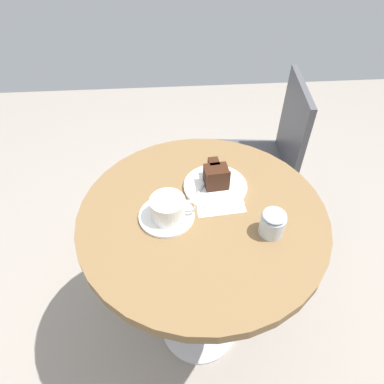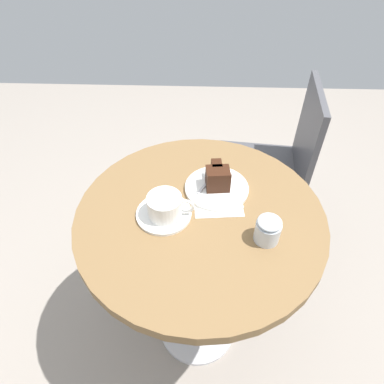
{
  "view_description": "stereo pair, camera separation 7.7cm",
  "coord_description": "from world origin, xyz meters",
  "px_view_note": "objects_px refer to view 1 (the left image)",
  "views": [
    {
      "loc": [
        -0.08,
        -0.65,
        1.48
      ],
      "look_at": [
        -0.03,
        0.04,
        0.79
      ],
      "focal_mm": 32.0,
      "sensor_mm": 36.0,
      "label": 1
    },
    {
      "loc": [
        -0.0,
        -0.65,
        1.48
      ],
      "look_at": [
        -0.03,
        0.04,
        0.79
      ],
      "focal_mm": 32.0,
      "sensor_mm": 36.0,
      "label": 2
    }
  ],
  "objects_px": {
    "teaspoon": "(183,220)",
    "fork": "(211,174)",
    "coffee_cup": "(169,208)",
    "napkin": "(217,196)",
    "cake_plate": "(215,186)",
    "sugar_pot": "(273,223)",
    "cafe_chair": "(266,154)",
    "cake_slice": "(216,176)",
    "saucer": "(167,216)"
  },
  "relations": [
    {
      "from": "saucer",
      "to": "fork",
      "type": "xyz_separation_m",
      "value": [
        0.14,
        0.16,
        0.01
      ]
    },
    {
      "from": "napkin",
      "to": "saucer",
      "type": "bearing_deg",
      "value": -154.84
    },
    {
      "from": "fork",
      "to": "cake_plate",
      "type": "bearing_deg",
      "value": -139.35
    },
    {
      "from": "fork",
      "to": "cafe_chair",
      "type": "distance_m",
      "value": 0.56
    },
    {
      "from": "saucer",
      "to": "teaspoon",
      "type": "xyz_separation_m",
      "value": [
        0.04,
        -0.02,
        0.01
      ]
    },
    {
      "from": "teaspoon",
      "to": "fork",
      "type": "height_order",
      "value": "fork"
    },
    {
      "from": "coffee_cup",
      "to": "cake_slice",
      "type": "xyz_separation_m",
      "value": [
        0.15,
        0.12,
        0.0
      ]
    },
    {
      "from": "fork",
      "to": "saucer",
      "type": "bearing_deg",
      "value": 167.95
    },
    {
      "from": "coffee_cup",
      "to": "cake_slice",
      "type": "relative_size",
      "value": 1.41
    },
    {
      "from": "cake_plate",
      "to": "cafe_chair",
      "type": "relative_size",
      "value": 0.23
    },
    {
      "from": "cake_plate",
      "to": "sugar_pot",
      "type": "height_order",
      "value": "sugar_pot"
    },
    {
      "from": "cake_slice",
      "to": "cafe_chair",
      "type": "distance_m",
      "value": 0.6
    },
    {
      "from": "teaspoon",
      "to": "fork",
      "type": "bearing_deg",
      "value": 154.59
    },
    {
      "from": "cake_plate",
      "to": "napkin",
      "type": "relative_size",
      "value": 1.13
    },
    {
      "from": "coffee_cup",
      "to": "sugar_pot",
      "type": "bearing_deg",
      "value": -14.63
    },
    {
      "from": "cake_plate",
      "to": "cake_slice",
      "type": "bearing_deg",
      "value": 83.1
    },
    {
      "from": "sugar_pot",
      "to": "napkin",
      "type": "bearing_deg",
      "value": 130.7
    },
    {
      "from": "sugar_pot",
      "to": "cake_slice",
      "type": "bearing_deg",
      "value": 123.72
    },
    {
      "from": "saucer",
      "to": "cake_plate",
      "type": "distance_m",
      "value": 0.19
    },
    {
      "from": "coffee_cup",
      "to": "napkin",
      "type": "distance_m",
      "value": 0.17
    },
    {
      "from": "cake_slice",
      "to": "napkin",
      "type": "relative_size",
      "value": 0.54
    },
    {
      "from": "sugar_pot",
      "to": "fork",
      "type": "bearing_deg",
      "value": 120.51
    },
    {
      "from": "fork",
      "to": "cake_slice",
      "type": "bearing_deg",
      "value": -136.7
    },
    {
      "from": "cake_plate",
      "to": "coffee_cup",
      "type": "bearing_deg",
      "value": -141.98
    },
    {
      "from": "coffee_cup",
      "to": "teaspoon",
      "type": "xyz_separation_m",
      "value": [
        0.04,
        -0.02,
        -0.03
      ]
    },
    {
      "from": "cake_plate",
      "to": "napkin",
      "type": "distance_m",
      "value": 0.04
    },
    {
      "from": "saucer",
      "to": "teaspoon",
      "type": "distance_m",
      "value": 0.05
    },
    {
      "from": "cafe_chair",
      "to": "sugar_pot",
      "type": "relative_size",
      "value": 10.9
    },
    {
      "from": "cake_plate",
      "to": "napkin",
      "type": "height_order",
      "value": "cake_plate"
    },
    {
      "from": "cafe_chair",
      "to": "cake_plate",
      "type": "bearing_deg",
      "value": -28.08
    },
    {
      "from": "saucer",
      "to": "teaspoon",
      "type": "height_order",
      "value": "teaspoon"
    },
    {
      "from": "saucer",
      "to": "cake_slice",
      "type": "xyz_separation_m",
      "value": [
        0.15,
        0.11,
        0.04
      ]
    },
    {
      "from": "cake_slice",
      "to": "sugar_pot",
      "type": "distance_m",
      "value": 0.23
    },
    {
      "from": "teaspoon",
      "to": "fork",
      "type": "relative_size",
      "value": 0.72
    },
    {
      "from": "teaspoon",
      "to": "cake_slice",
      "type": "height_order",
      "value": "cake_slice"
    },
    {
      "from": "saucer",
      "to": "coffee_cup",
      "type": "xyz_separation_m",
      "value": [
        0.01,
        -0.0,
        0.04
      ]
    },
    {
      "from": "saucer",
      "to": "teaspoon",
      "type": "relative_size",
      "value": 1.57
    },
    {
      "from": "coffee_cup",
      "to": "teaspoon",
      "type": "bearing_deg",
      "value": -27.46
    },
    {
      "from": "teaspoon",
      "to": "fork",
      "type": "xyz_separation_m",
      "value": [
        0.1,
        0.18,
        0.0
      ]
    },
    {
      "from": "saucer",
      "to": "sugar_pot",
      "type": "xyz_separation_m",
      "value": [
        0.28,
        -0.08,
        0.03
      ]
    },
    {
      "from": "napkin",
      "to": "cake_plate",
      "type": "bearing_deg",
      "value": 91.74
    },
    {
      "from": "cake_plate",
      "to": "fork",
      "type": "xyz_separation_m",
      "value": [
        -0.01,
        0.05,
        0.01
      ]
    },
    {
      "from": "cake_slice",
      "to": "napkin",
      "type": "bearing_deg",
      "value": -89.6
    },
    {
      "from": "fork",
      "to": "cafe_chair",
      "type": "height_order",
      "value": "cafe_chair"
    },
    {
      "from": "cake_plate",
      "to": "sugar_pot",
      "type": "xyz_separation_m",
      "value": [
        0.13,
        -0.18,
        0.03
      ]
    },
    {
      "from": "saucer",
      "to": "napkin",
      "type": "relative_size",
      "value": 0.92
    },
    {
      "from": "teaspoon",
      "to": "cake_slice",
      "type": "relative_size",
      "value": 1.08
    },
    {
      "from": "cafe_chair",
      "to": "fork",
      "type": "bearing_deg",
      "value": -32.0
    },
    {
      "from": "teaspoon",
      "to": "cake_plate",
      "type": "relative_size",
      "value": 0.52
    },
    {
      "from": "fork",
      "to": "sugar_pot",
      "type": "distance_m",
      "value": 0.27
    }
  ]
}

